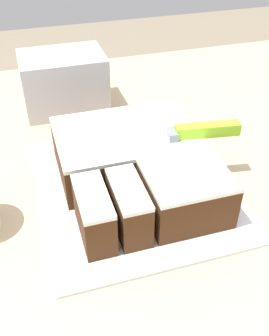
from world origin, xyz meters
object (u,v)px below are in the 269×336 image
at_px(cake, 136,166).
at_px(knife, 188,133).
at_px(storage_box, 64,82).
at_px(cake_board, 135,187).

xyz_separation_m(cake, knife, (0.10, 0.00, 0.05)).
distance_m(cake, knife, 0.11).
bearing_deg(cake, storage_box, 101.99).
height_order(cake_board, storage_box, storage_box).
bearing_deg(cake_board, cake, 49.92).
height_order(cake_board, cake, cake).
height_order(knife, storage_box, storage_box).
relative_size(cake, storage_box, 1.56).
height_order(cake, knife, knife).
bearing_deg(cake_board, knife, 4.71).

